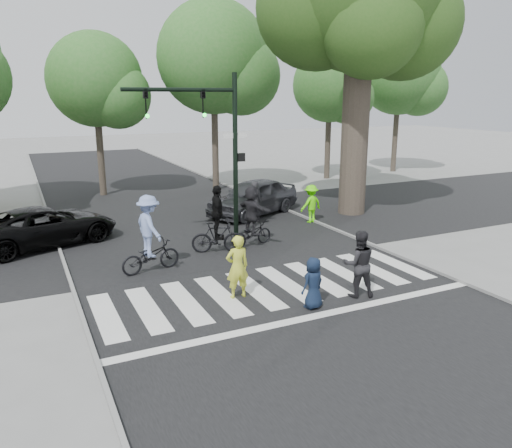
# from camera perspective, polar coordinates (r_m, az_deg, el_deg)

# --- Properties ---
(ground) EXTENTS (120.00, 120.00, 0.00)m
(ground) POSITION_cam_1_polar(r_m,az_deg,el_deg) (13.31, 3.71, -8.59)
(ground) COLOR gray
(ground) RESTS_ON ground
(road_stem) EXTENTS (10.00, 70.00, 0.01)m
(road_stem) POSITION_cam_1_polar(r_m,az_deg,el_deg) (17.56, -4.31, -2.80)
(road_stem) COLOR black
(road_stem) RESTS_ON ground
(road_cross) EXTENTS (70.00, 10.00, 0.01)m
(road_cross) POSITION_cam_1_polar(r_m,az_deg,el_deg) (20.28, -7.43, -0.51)
(road_cross) COLOR black
(road_cross) RESTS_ON ground
(curb_left) EXTENTS (0.10, 70.00, 0.10)m
(curb_left) POSITION_cam_1_polar(r_m,az_deg,el_deg) (16.49, -20.91, -4.74)
(curb_left) COLOR gray
(curb_left) RESTS_ON ground
(curb_right) EXTENTS (0.10, 70.00, 0.10)m
(curb_right) POSITION_cam_1_polar(r_m,az_deg,el_deg) (19.87, 9.36, -0.77)
(curb_right) COLOR gray
(curb_right) RESTS_ON ground
(crosswalk) EXTENTS (10.00, 3.85, 0.01)m
(crosswalk) POSITION_cam_1_polar(r_m,az_deg,el_deg) (13.84, 2.36, -7.61)
(crosswalk) COLOR silver
(crosswalk) RESTS_ON ground
(traffic_signal) EXTENTS (4.45, 0.29, 6.00)m
(traffic_signal) POSITION_cam_1_polar(r_m,az_deg,el_deg) (18.06, -4.90, 10.28)
(traffic_signal) COLOR black
(traffic_signal) RESTS_ON ground
(bg_tree_2) EXTENTS (5.04, 4.80, 8.40)m
(bg_tree_2) POSITION_cam_1_polar(r_m,az_deg,el_deg) (27.60, -17.34, 15.03)
(bg_tree_2) COLOR brown
(bg_tree_2) RESTS_ON ground
(bg_tree_3) EXTENTS (6.30, 6.00, 10.20)m
(bg_tree_3) POSITION_cam_1_polar(r_m,az_deg,el_deg) (27.96, -4.09, 18.00)
(bg_tree_3) COLOR brown
(bg_tree_3) RESTS_ON ground
(bg_tree_4) EXTENTS (4.83, 4.60, 8.15)m
(bg_tree_4) POSITION_cam_1_polar(r_m,az_deg,el_deg) (32.42, 8.96, 15.06)
(bg_tree_4) COLOR brown
(bg_tree_4) RESTS_ON ground
(bg_tree_5) EXTENTS (5.67, 5.40, 9.30)m
(bg_tree_5) POSITION_cam_1_polar(r_m,az_deg,el_deg) (36.62, 16.60, 15.70)
(bg_tree_5) COLOR brown
(bg_tree_5) RESTS_ON ground
(pedestrian_woman) EXTENTS (0.64, 0.43, 1.71)m
(pedestrian_woman) POSITION_cam_1_polar(r_m,az_deg,el_deg) (13.10, -2.15, -4.92)
(pedestrian_woman) COLOR #C9D236
(pedestrian_woman) RESTS_ON ground
(pedestrian_child) EXTENTS (0.73, 0.57, 1.33)m
(pedestrian_child) POSITION_cam_1_polar(r_m,az_deg,el_deg) (12.61, 6.56, -6.73)
(pedestrian_child) COLOR #111D34
(pedestrian_child) RESTS_ON ground
(pedestrian_adult) EXTENTS (1.07, 0.96, 1.81)m
(pedestrian_adult) POSITION_cam_1_polar(r_m,az_deg,el_deg) (13.45, 11.66, -4.48)
(pedestrian_adult) COLOR black
(pedestrian_adult) RESTS_ON ground
(cyclist_left) EXTENTS (1.96, 1.33, 2.37)m
(cyclist_left) POSITION_cam_1_polar(r_m,az_deg,el_deg) (15.31, -12.06, -1.70)
(cyclist_left) COLOR black
(cyclist_left) RESTS_ON ground
(cyclist_mid) EXTENTS (1.84, 1.17, 2.32)m
(cyclist_mid) POSITION_cam_1_polar(r_m,az_deg,el_deg) (16.88, -4.43, -0.16)
(cyclist_mid) COLOR black
(cyclist_mid) RESTS_ON ground
(cyclist_right) EXTENTS (1.82, 1.68, 2.18)m
(cyclist_right) POSITION_cam_1_polar(r_m,az_deg,el_deg) (17.55, -0.49, 0.52)
(cyclist_right) COLOR black
(cyclist_right) RESTS_ON ground
(car_suv) EXTENTS (5.54, 3.90, 1.40)m
(car_suv) POSITION_cam_1_polar(r_m,az_deg,el_deg) (19.28, -23.01, -0.22)
(car_suv) COLOR black
(car_suv) RESTS_ON ground
(car_grey) EXTENTS (5.09, 3.69, 1.61)m
(car_grey) POSITION_cam_1_polar(r_m,az_deg,el_deg) (22.34, -0.33, 3.11)
(car_grey) COLOR #37373C
(car_grey) RESTS_ON ground
(bystander_hivis) EXTENTS (1.13, 0.78, 1.60)m
(bystander_hivis) POSITION_cam_1_polar(r_m,az_deg,el_deg) (21.07, 6.30, 2.31)
(bystander_hivis) COLOR #5EFF0A
(bystander_hivis) RESTS_ON ground
(bystander_dark) EXTENTS (0.72, 0.57, 1.74)m
(bystander_dark) POSITION_cam_1_polar(r_m,az_deg,el_deg) (20.94, -0.19, 2.52)
(bystander_dark) COLOR black
(bystander_dark) RESTS_ON ground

